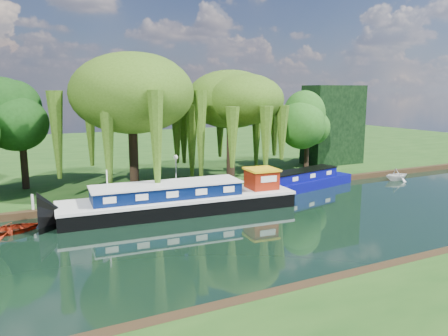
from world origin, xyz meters
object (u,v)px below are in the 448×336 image
red_dinghy (13,232)px  white_cruiser (396,180)px  narrowboat (297,183)px  dutch_barge (182,200)px

red_dinghy → white_cruiser: size_ratio=1.25×
narrowboat → dutch_barge: bearing=177.0°
dutch_barge → white_cruiser: 20.94m
dutch_barge → red_dinghy: 10.21m
dutch_barge → white_cruiser: size_ratio=6.77×
narrowboat → white_cruiser: narrowboat is taller
narrowboat → white_cruiser: (10.35, -0.77, -0.62)m
dutch_barge → narrowboat: bearing=13.7°
red_dinghy → white_cruiser: (31.07, 0.70, 0.00)m
dutch_barge → red_dinghy: size_ratio=5.40×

